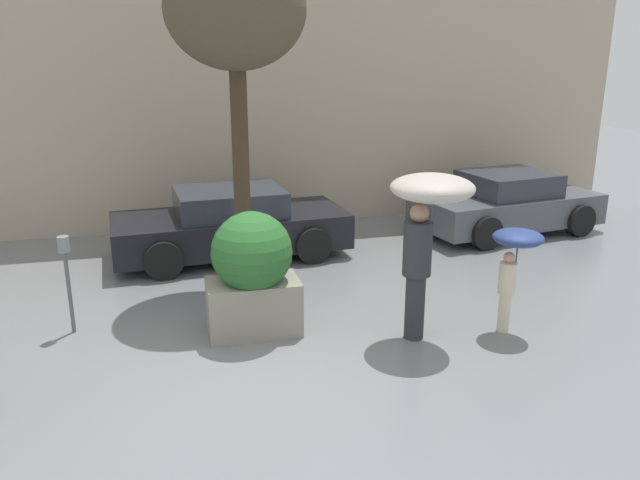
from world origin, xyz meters
name	(u,v)px	position (x,y,z in m)	size (l,w,h in m)	color
ground_plane	(248,382)	(0.00, 0.00, 0.00)	(40.00, 40.00, 0.00)	slate
building_facade	(197,75)	(0.00, 6.50, 3.00)	(18.00, 0.30, 6.00)	#B7A88E
planter_box	(252,271)	(0.25, 1.25, 0.82)	(1.15, 1.01, 1.57)	gray
person_adult	(428,213)	(2.27, 0.60, 1.61)	(1.00, 1.00, 2.06)	#2D2D33
person_child	(515,253)	(3.41, 0.49, 1.04)	(0.62, 0.62, 1.34)	beige
parked_car_near	(231,225)	(0.32, 4.45, 0.56)	(4.09, 2.12, 1.19)	black
parked_car_far	(506,204)	(5.77, 4.68, 0.56)	(3.79, 2.31, 1.19)	#4C5156
street_tree	(235,14)	(0.35, 2.87, 3.92)	(1.92, 1.92, 4.80)	#423323
parking_meter	(66,264)	(-1.99, 1.80, 0.91)	(0.14, 0.14, 1.27)	#595B60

